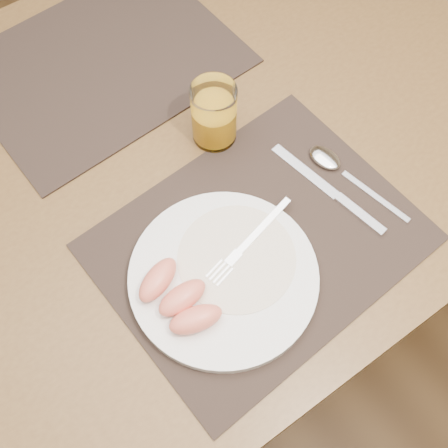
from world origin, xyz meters
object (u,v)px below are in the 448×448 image
Objects in this scene: table at (177,173)px; knife at (337,196)px; fork at (244,246)px; juice_glass at (214,116)px; spoon at (332,163)px; plate at (224,277)px; placemat_far at (103,62)px; placemat_near at (259,242)px.

knife is (0.15, -0.23, 0.09)m from table.
juice_glass reaches higher than fork.
spoon is (0.03, 0.05, 0.00)m from knife.
plate reaches higher than knife.
table is at bearing -88.24° from placemat_far.
table is 0.25m from fork.
placemat_far reaches higher than table.
spoon is at bearing -52.79° from juice_glass.
placemat_near is at bearing -106.00° from juice_glass.
juice_glass reaches higher than plate.
placemat_near is 1.00× the size of placemat_far.
placemat_near is 0.21m from juice_glass.
plate is at bearing -166.27° from placemat_near.
fork is at bearing -91.65° from placemat_far.
placemat_far is 0.44m from fork.
plate is at bearing -121.80° from juice_glass.
placemat_far is at bearing 109.48° from knife.
placemat_far is (-0.01, 0.22, 0.09)m from table.
table is 0.15m from juice_glass.
placemat_near is 0.14m from knife.
table is at bearing 92.26° from placemat_near.
placemat_far is at bearing 82.36° from plate.
table is 8.07× the size of fork.
placemat_far is at bearing 106.37° from juice_glass.
juice_glass is (0.06, -0.02, 0.14)m from table.
placemat_near is at bearing -87.74° from table.
plate is 2.49× the size of juice_glass.
plate is 0.05m from fork.
spoon reaches higher than table.
knife is (0.22, 0.01, -0.01)m from plate.
fork reaches higher than plate.
plate is (-0.08, -0.02, 0.01)m from placemat_near.
plate is at bearing -105.97° from table.
knife is 1.15× the size of spoon.
placemat_near is 0.44m from placemat_far.
plate is at bearing -160.18° from fork.
juice_glass reaches higher than knife.
table is at bearing 84.97° from fork.
placemat_near is 2.35× the size of spoon.
spoon is 0.20m from juice_glass.
placemat_far is 4.15× the size of juice_glass.
placemat_near is at bearing 176.55° from knife.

